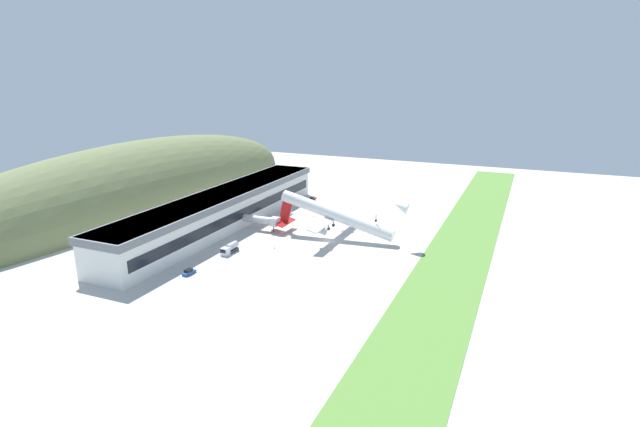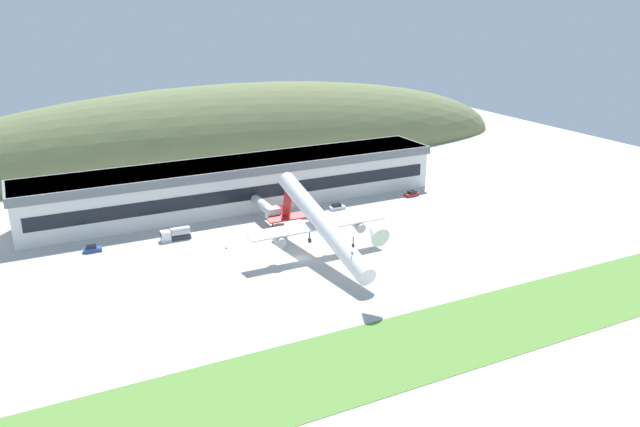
# 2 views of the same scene
# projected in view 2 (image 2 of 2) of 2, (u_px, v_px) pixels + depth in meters

# --- Properties ---
(ground_plane) EXTENTS (330.59, 330.59, 0.00)m
(ground_plane) POSITION_uv_depth(u_px,v_px,m) (301.00, 258.00, 141.02)
(ground_plane) COLOR #B7B5AF
(grass_strip_foreground) EXTENTS (297.53, 20.27, 0.08)m
(grass_strip_foreground) POSITION_uv_depth(u_px,v_px,m) (407.00, 348.00, 105.06)
(grass_strip_foreground) COLOR #568438
(grass_strip_foreground) RESTS_ON ground_plane
(hill_backdrop) EXTENTS (236.72, 51.10, 52.77)m
(hill_backdrop) POSITION_uv_depth(u_px,v_px,m) (232.00, 156.00, 230.58)
(hill_backdrop) COLOR #667047
(hill_backdrop) RESTS_ON ground_plane
(terminal_building) EXTENTS (117.43, 17.44, 12.82)m
(terminal_building) POSITION_uv_depth(u_px,v_px,m) (239.00, 181.00, 174.05)
(terminal_building) COLOR white
(terminal_building) RESTS_ON ground_plane
(jetway_0) EXTENTS (3.38, 14.17, 5.43)m
(jetway_0) POSITION_uv_depth(u_px,v_px,m) (266.00, 208.00, 162.31)
(jetway_0) COLOR silver
(jetway_0) RESTS_ON ground_plane
(cargo_airplane) EXTENTS (33.46, 50.36, 16.14)m
(cargo_airplane) POSITION_uv_depth(u_px,v_px,m) (320.00, 223.00, 139.96)
(cargo_airplane) COLOR white
(service_car_0) EXTENTS (4.01, 1.95, 1.61)m
(service_car_0) POSITION_uv_depth(u_px,v_px,m) (308.00, 215.00, 166.79)
(service_car_0) COLOR #999EA3
(service_car_0) RESTS_ON ground_plane
(service_car_1) EXTENTS (4.40, 1.91, 1.61)m
(service_car_1) POSITION_uv_depth(u_px,v_px,m) (337.00, 207.00, 173.12)
(service_car_1) COLOR silver
(service_car_1) RESTS_ON ground_plane
(service_car_2) EXTENTS (4.59, 2.25, 1.57)m
(service_car_2) POSITION_uv_depth(u_px,v_px,m) (412.00, 194.00, 184.50)
(service_car_2) COLOR #B21E1E
(service_car_2) RESTS_ON ground_plane
(service_car_3) EXTENTS (4.30, 2.01, 1.64)m
(service_car_3) POSITION_uv_depth(u_px,v_px,m) (92.00, 249.00, 144.42)
(service_car_3) COLOR #264C99
(service_car_3) RESTS_ON ground_plane
(fuel_truck) EXTENTS (7.27, 2.45, 3.08)m
(fuel_truck) POSITION_uv_depth(u_px,v_px,m) (176.00, 234.00, 151.47)
(fuel_truck) COLOR silver
(fuel_truck) RESTS_ON ground_plane
(traffic_cone_0) EXTENTS (0.52, 0.52, 0.58)m
(traffic_cone_0) POSITION_uv_depth(u_px,v_px,m) (226.00, 248.00, 146.27)
(traffic_cone_0) COLOR orange
(traffic_cone_0) RESTS_ON ground_plane
(traffic_cone_1) EXTENTS (0.52, 0.52, 0.58)m
(traffic_cone_1) POSITION_uv_depth(u_px,v_px,m) (363.00, 218.00, 165.55)
(traffic_cone_1) COLOR orange
(traffic_cone_1) RESTS_ON ground_plane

